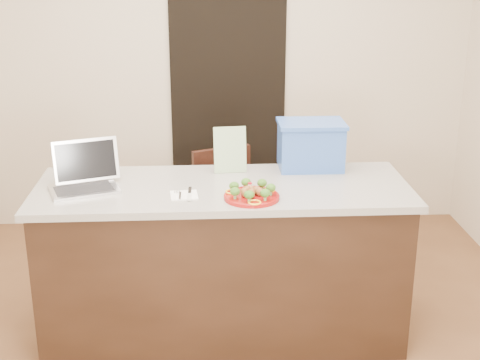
{
  "coord_description": "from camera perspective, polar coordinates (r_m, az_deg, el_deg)",
  "views": [
    {
      "loc": [
        -0.1,
        -3.21,
        2.15
      ],
      "look_at": [
        0.09,
        0.2,
        0.97
      ],
      "focal_mm": 50.0,
      "sensor_mm": 36.0,
      "label": 1
    }
  ],
  "objects": [
    {
      "name": "ground",
      "position": [
        3.86,
        -1.25,
        -14.73
      ],
      "size": [
        4.0,
        4.0,
        0.0
      ],
      "primitive_type": "plane",
      "color": "brown",
      "rests_on": "ground"
    },
    {
      "name": "room_shell",
      "position": [
        3.26,
        -1.46,
        9.71
      ],
      "size": [
        4.0,
        4.0,
        4.0
      ],
      "color": "white",
      "rests_on": "ground"
    },
    {
      "name": "doorway",
      "position": [
        5.32,
        -1.02,
        6.58
      ],
      "size": [
        0.9,
        0.02,
        2.0
      ],
      "primitive_type": "cube",
      "color": "black",
      "rests_on": "ground"
    },
    {
      "name": "island",
      "position": [
        3.85,
        -1.44,
        -6.92
      ],
      "size": [
        2.06,
        0.76,
        0.92
      ],
      "color": "black",
      "rests_on": "ground"
    },
    {
      "name": "plate",
      "position": [
        3.48,
        1.0,
        -1.41
      ],
      "size": [
        0.29,
        0.29,
        0.02
      ],
      "rotation": [
        0.0,
        0.0,
        0.08
      ],
      "color": "maroon",
      "rests_on": "island"
    },
    {
      "name": "meatballs",
      "position": [
        3.47,
        0.95,
        -0.97
      ],
      "size": [
        0.12,
        0.12,
        0.04
      ],
      "color": "brown",
      "rests_on": "plate"
    },
    {
      "name": "broccoli",
      "position": [
        3.46,
        1.01,
        -0.7
      ],
      "size": [
        0.24,
        0.25,
        0.04
      ],
      "color": "#285416",
      "rests_on": "plate"
    },
    {
      "name": "pepper_rings",
      "position": [
        3.48,
        1.01,
        -1.26
      ],
      "size": [
        0.27,
        0.25,
        0.01
      ],
      "color": "yellow",
      "rests_on": "plate"
    },
    {
      "name": "napkin",
      "position": [
        3.54,
        -4.8,
        -1.29
      ],
      "size": [
        0.15,
        0.15,
        0.01
      ],
      "primitive_type": "cube",
      "rotation": [
        0.0,
        0.0,
        0.09
      ],
      "color": "white",
      "rests_on": "island"
    },
    {
      "name": "fork",
      "position": [
        3.54,
        -5.12,
        -1.18
      ],
      "size": [
        0.03,
        0.14,
        0.0
      ],
      "rotation": [
        0.0,
        0.0,
        0.0
      ],
      "color": "silver",
      "rests_on": "napkin"
    },
    {
      "name": "knife",
      "position": [
        3.52,
        -4.32,
        -1.28
      ],
      "size": [
        0.02,
        0.2,
        0.01
      ],
      "rotation": [
        0.0,
        0.0,
        -0.02
      ],
      "color": "silver",
      "rests_on": "napkin"
    },
    {
      "name": "yogurt_bottle",
      "position": [
        3.54,
        0.85,
        -0.81
      ],
      "size": [
        0.03,
        0.03,
        0.07
      ],
      "rotation": [
        0.0,
        0.0,
        -0.36
      ],
      "color": "white",
      "rests_on": "island"
    },
    {
      "name": "laptop",
      "position": [
        3.72,
        -13.08,
        0.38
      ],
      "size": [
        0.41,
        0.39,
        0.25
      ],
      "rotation": [
        0.0,
        0.0,
        0.34
      ],
      "color": "silver",
      "rests_on": "island"
    },
    {
      "name": "leaflet",
      "position": [
        3.86,
        -0.86,
        2.59
      ],
      "size": [
        0.19,
        0.06,
        0.27
      ],
      "primitive_type": "cube",
      "rotation": [
        -0.14,
        0.0,
        0.1
      ],
      "color": "silver",
      "rests_on": "island"
    },
    {
      "name": "blue_box",
      "position": [
        3.95,
        6.05,
        3.01
      ],
      "size": [
        0.39,
        0.28,
        0.28
      ],
      "rotation": [
        0.0,
        0.0,
        -0.0
      ],
      "color": "#315AB3",
      "rests_on": "island"
    },
    {
      "name": "chair",
      "position": [
        4.42,
        -1.51,
        -2.56
      ],
      "size": [
        0.53,
        0.54,
        0.92
      ],
      "rotation": [
        0.0,
        0.0,
        0.39
      ],
      "color": "black",
      "rests_on": "ground"
    }
  ]
}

